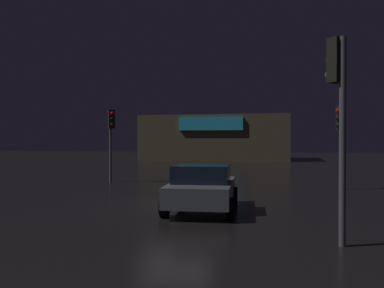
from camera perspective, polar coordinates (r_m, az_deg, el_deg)
ground_plane at (r=14.24m, az=-2.42°, el=-8.23°), size 120.00×120.00×0.00m
store_building at (r=46.46m, az=3.59°, el=0.86°), size 15.94×9.72×4.86m
traffic_signal_main at (r=21.35m, az=-11.28°, el=2.02°), size 0.41×0.43×3.73m
traffic_signal_opposite at (r=18.90m, az=20.15°, el=2.43°), size 0.43×0.41×3.65m
traffic_signal_cross_left at (r=8.93m, az=19.83°, el=6.27°), size 0.42×0.42×4.28m
car_near at (r=12.51m, az=1.44°, el=-6.15°), size 2.24×3.94×1.42m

